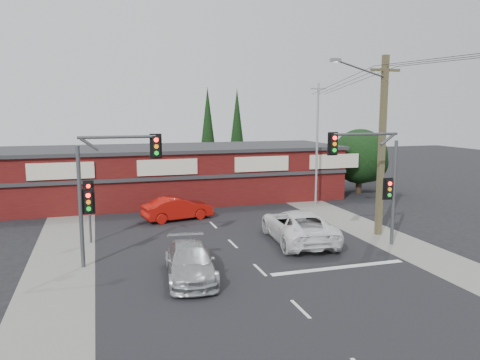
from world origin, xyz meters
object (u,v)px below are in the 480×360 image
object	(u,v)px
white_suv	(298,226)
utility_pole	(380,140)
red_sedan	(178,208)
shop_building	(173,173)
silver_suv	(190,262)

from	to	relation	value
white_suv	utility_pole	bearing A→B (deg)	-173.92
white_suv	red_sedan	xyz separation A→B (m)	(-5.34, 7.01, -0.13)
white_suv	shop_building	distance (m)	14.76
silver_suv	red_sedan	xyz separation A→B (m)	(1.30, 10.80, 0.04)
silver_suv	utility_pole	bearing A→B (deg)	23.98
shop_building	utility_pole	distance (m)	17.15
utility_pole	red_sedan	bearing A→B (deg)	145.54
white_suv	shop_building	size ratio (longest dim) A/B	0.23
white_suv	silver_suv	size ratio (longest dim) A/B	1.29
red_sedan	utility_pole	size ratio (longest dim) A/B	0.45
utility_pole	shop_building	bearing A→B (deg)	123.76
white_suv	red_sedan	world-z (taller)	white_suv
white_suv	utility_pole	xyz separation A→B (m)	(4.87, 0.00, 4.52)
white_suv	shop_building	bearing A→B (deg)	-66.17
silver_suv	utility_pole	world-z (taller)	utility_pole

